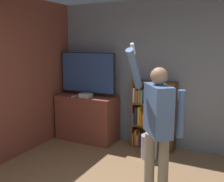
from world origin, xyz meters
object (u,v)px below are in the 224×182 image
object	(u,v)px
game_console	(86,95)
person	(158,120)
bookshelf	(150,115)
waste_bin	(149,147)
television	(87,73)

from	to	relation	value
game_console	person	xyz separation A→B (m)	(1.77, -1.17, 0.07)
game_console	bookshelf	bearing A→B (deg)	15.56
game_console	bookshelf	world-z (taller)	bookshelf
game_console	bookshelf	distance (m)	1.27
person	waste_bin	world-z (taller)	person
television	game_console	xyz separation A→B (m)	(0.07, -0.18, -0.40)
person	bookshelf	bearing A→B (deg)	165.10
person	television	bearing A→B (deg)	-162.76
waste_bin	television	bearing A→B (deg)	166.35
waste_bin	game_console	bearing A→B (deg)	173.23
television	waste_bin	bearing A→B (deg)	-13.65
game_console	bookshelf	xyz separation A→B (m)	(1.18, 0.33, -0.32)
person	waste_bin	xyz separation A→B (m)	(-0.43, 1.01, -0.80)
bookshelf	waste_bin	distance (m)	0.66
television	person	xyz separation A→B (m)	(1.84, -1.35, -0.33)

